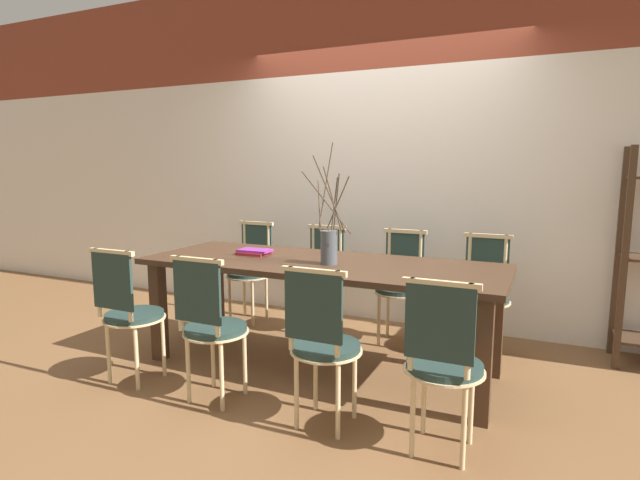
% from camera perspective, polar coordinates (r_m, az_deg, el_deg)
% --- Properties ---
extents(ground_plane, '(16.00, 16.00, 0.00)m').
position_cam_1_polar(ground_plane, '(3.70, 0.00, -14.28)').
color(ground_plane, brown).
extents(wall_rear, '(12.00, 0.06, 3.20)m').
position_cam_1_polar(wall_rear, '(4.61, 6.74, 10.48)').
color(wall_rear, silver).
rests_on(wall_rear, ground_plane).
extents(dining_table, '(2.52, 0.92, 0.77)m').
position_cam_1_polar(dining_table, '(3.50, 0.00, -4.03)').
color(dining_table, '#422B1C').
rests_on(dining_table, ground_plane).
extents(chair_near_leftend, '(0.40, 0.40, 0.92)m').
position_cam_1_polar(chair_near_leftend, '(3.52, -21.03, -7.40)').
color(chair_near_leftend, '#233833').
rests_on(chair_near_leftend, ground_plane).
extents(chair_near_left, '(0.40, 0.40, 0.92)m').
position_cam_1_polar(chair_near_left, '(3.10, -12.37, -9.16)').
color(chair_near_left, '#233833').
rests_on(chair_near_left, ground_plane).
extents(chair_near_center, '(0.40, 0.40, 0.92)m').
position_cam_1_polar(chair_near_center, '(2.74, 0.30, -11.34)').
color(chair_near_center, '#233833').
rests_on(chair_near_center, ground_plane).
extents(chair_near_right, '(0.40, 0.40, 0.92)m').
position_cam_1_polar(chair_near_right, '(2.56, 13.86, -13.04)').
color(chair_near_right, '#233833').
rests_on(chair_near_right, ground_plane).
extents(chair_far_leftend, '(0.40, 0.40, 0.92)m').
position_cam_1_polar(chair_far_leftend, '(4.68, -7.94, -3.07)').
color(chair_far_leftend, '#233833').
rests_on(chair_far_leftend, ground_plane).
extents(chair_far_left, '(0.40, 0.40, 0.92)m').
position_cam_1_polar(chair_far_left, '(4.34, 0.18, -3.89)').
color(chair_far_left, '#233833').
rests_on(chair_far_left, ground_plane).
extents(chair_far_center, '(0.40, 0.40, 0.92)m').
position_cam_1_polar(chair_far_center, '(4.11, 9.17, -4.71)').
color(chair_far_center, '#233833').
rests_on(chair_far_center, ground_plane).
extents(chair_far_right, '(0.40, 0.40, 0.92)m').
position_cam_1_polar(chair_far_right, '(3.99, 18.23, -5.42)').
color(chair_far_right, '#233833').
rests_on(chair_far_right, ground_plane).
extents(vase_centerpiece, '(0.31, 0.32, 0.81)m').
position_cam_1_polar(vase_centerpiece, '(3.35, 1.05, -0.46)').
color(vase_centerpiece, '#4C5156').
rests_on(vase_centerpiece, dining_table).
extents(book_stack, '(0.24, 0.19, 0.04)m').
position_cam_1_polar(book_stack, '(3.78, -7.50, -1.35)').
color(book_stack, maroon).
rests_on(book_stack, dining_table).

